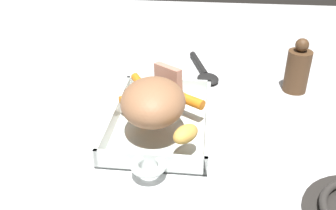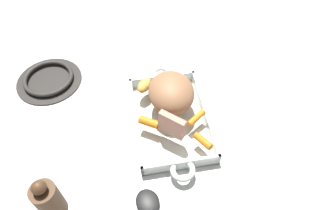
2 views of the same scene
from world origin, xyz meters
name	(u,v)px [view 1 (image 1 of 2)]	position (x,y,z in m)	size (l,w,h in m)	color
ground_plane	(161,126)	(0.00, 0.00, 0.00)	(1.96, 1.96, 0.00)	silver
roasting_dish	(161,121)	(0.00, 0.00, 0.01)	(0.39, 0.20, 0.04)	silver
pork_roast	(153,102)	(-0.04, 0.01, 0.08)	(0.14, 0.12, 0.08)	#976746
roast_slice_outer	(168,82)	(0.06, -0.01, 0.07)	(0.02, 0.07, 0.07)	tan
baby_carrot_center_right	(139,82)	(0.10, 0.06, 0.05)	(0.02, 0.02, 0.05)	orange
baby_carrot_southeast	(192,101)	(0.02, -0.06, 0.05)	(0.02, 0.02, 0.05)	orange
baby_carrot_northeast	(132,98)	(0.03, 0.06, 0.05)	(0.02, 0.02, 0.06)	orange
potato_whole	(186,134)	(-0.10, -0.06, 0.05)	(0.06, 0.03, 0.03)	gold
serving_spoon	(204,72)	(0.25, -0.08, 0.01)	(0.20, 0.09, 0.02)	black
pepper_mill	(298,69)	(0.19, -0.30, 0.06)	(0.06, 0.06, 0.13)	#4C331E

